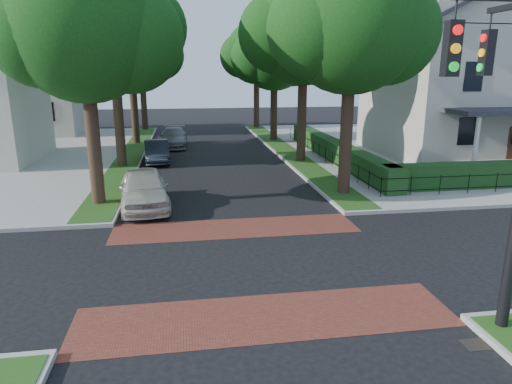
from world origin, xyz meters
TOP-DOWN VIEW (x-y plane):
  - ground at (0.00, 0.00)m, footprint 120.00×120.00m
  - sidewalk_ne at (19.50, 19.00)m, footprint 30.00×30.00m
  - crosswalk_far at (0.00, 3.20)m, footprint 9.00×2.20m
  - crosswalk_near at (0.00, -3.20)m, footprint 9.00×2.20m
  - storm_drain at (4.30, -5.00)m, footprint 0.65×0.45m
  - grass_strip_ne at (5.40, 19.10)m, footprint 1.60×29.80m
  - grass_strip_nw at (-5.40, 19.10)m, footprint 1.60×29.80m
  - tree_right_near at (5.60, 7.24)m, footprint 7.75×6.67m
  - tree_right_mid at (5.61, 15.25)m, footprint 8.25×7.09m
  - tree_right_far at (5.60, 24.22)m, footprint 7.25×6.23m
  - tree_right_back at (5.60, 33.23)m, footprint 7.50×6.45m
  - tree_left_near at (-5.40, 7.23)m, footprint 7.50×6.45m
  - tree_left_mid at (-5.39, 15.24)m, footprint 8.00×6.88m
  - tree_left_far at (-5.40, 24.22)m, footprint 7.00×6.02m
  - tree_left_back at (-5.40, 33.24)m, footprint 7.75×6.66m
  - hedge_main_road at (7.70, 15.00)m, footprint 1.00×18.00m
  - fence_main_road at (6.90, 15.00)m, footprint 0.06×18.00m
  - house_victorian at (17.51, 15.92)m, footprint 13.00×13.05m
  - house_left_far at (-15.49, 31.99)m, footprint 10.00×9.00m
  - parked_car_front at (-3.53, 6.49)m, footprint 2.49×5.04m
  - parked_car_middle at (-3.53, 16.54)m, footprint 1.86×4.34m
  - parked_car_rear at (-2.60, 22.56)m, footprint 2.16×5.04m

SIDE VIEW (x-z plane):
  - ground at x=0.00m, z-range 0.00..0.00m
  - crosswalk_far at x=0.00m, z-range 0.00..0.01m
  - crosswalk_near at x=0.00m, z-range 0.00..0.01m
  - storm_drain at x=4.30m, z-range 0.00..0.01m
  - sidewalk_ne at x=19.50m, z-range 0.00..0.15m
  - grass_strip_ne at x=5.40m, z-range 0.15..0.17m
  - grass_strip_nw at x=-5.40m, z-range 0.15..0.17m
  - fence_main_road at x=6.90m, z-range 0.15..1.05m
  - parked_car_middle at x=-3.53m, z-range 0.00..1.39m
  - parked_car_rear at x=-2.60m, z-range 0.00..1.45m
  - hedge_main_road at x=7.70m, z-range 0.15..1.35m
  - parked_car_front at x=-3.53m, z-range 0.00..1.65m
  - house_left_far at x=-15.49m, z-range -0.03..10.11m
  - house_victorian at x=17.51m, z-range -0.22..12.26m
  - tree_right_far at x=5.60m, z-range 2.04..11.78m
  - tree_left_far at x=-5.40m, z-range 2.19..12.05m
  - tree_right_back at x=5.60m, z-range 2.17..12.37m
  - tree_left_near at x=-5.40m, z-range 2.17..12.37m
  - tree_left_back at x=-5.40m, z-range 2.19..12.63m
  - tree_right_near at x=5.60m, z-range 2.30..12.96m
  - tree_right_mid at x=5.61m, z-range 2.38..13.60m
  - tree_left_mid at x=-5.39m, z-range 2.60..14.08m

